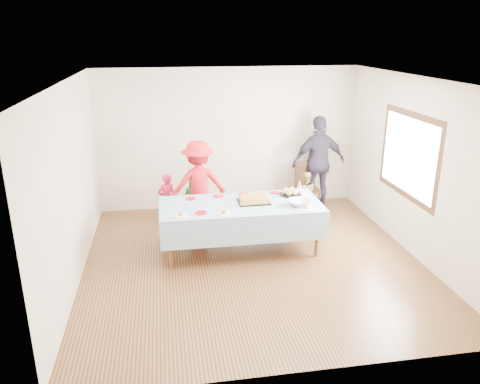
# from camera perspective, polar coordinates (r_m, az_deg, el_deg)

# --- Properties ---
(ground) EXTENTS (5.00, 5.00, 0.00)m
(ground) POSITION_cam_1_polar(r_m,az_deg,el_deg) (7.20, 1.55, -8.39)
(ground) COLOR #412612
(ground) RESTS_ON ground
(room_walls) EXTENTS (5.04, 5.04, 2.72)m
(room_walls) POSITION_cam_1_polar(r_m,az_deg,el_deg) (6.59, 2.14, 5.48)
(room_walls) COLOR #BFB59C
(room_walls) RESTS_ON ground
(party_table) EXTENTS (2.50, 1.10, 0.78)m
(party_table) POSITION_cam_1_polar(r_m,az_deg,el_deg) (7.27, 0.09, -1.85)
(party_table) COLOR brown
(party_table) RESTS_ON ground
(birthday_cake) EXTENTS (0.50, 0.38, 0.09)m
(birthday_cake) POSITION_cam_1_polar(r_m,az_deg,el_deg) (7.31, 1.67, -0.93)
(birthday_cake) COLOR black
(birthday_cake) RESTS_ON party_table
(rolls_tray) EXTENTS (0.36, 0.36, 0.11)m
(rolls_tray) POSITION_cam_1_polar(r_m,az_deg,el_deg) (7.67, 6.15, -0.04)
(rolls_tray) COLOR black
(rolls_tray) RESTS_ON party_table
(punch_bowl) EXTENTS (0.34, 0.34, 0.08)m
(punch_bowl) POSITION_cam_1_polar(r_m,az_deg,el_deg) (7.24, 7.28, -1.28)
(punch_bowl) COLOR silver
(punch_bowl) RESTS_ON party_table
(party_hat) EXTENTS (0.11, 0.11, 0.19)m
(party_hat) POSITION_cam_1_polar(r_m,az_deg,el_deg) (7.87, 7.24, 0.80)
(party_hat) COLOR silver
(party_hat) RESTS_ON party_table
(fork_pile) EXTENTS (0.24, 0.18, 0.07)m
(fork_pile) POSITION_cam_1_polar(r_m,az_deg,el_deg) (7.20, 5.70, -1.40)
(fork_pile) COLOR white
(fork_pile) RESTS_ON party_table
(plate_red_far_a) EXTENTS (0.17, 0.17, 0.01)m
(plate_red_far_a) POSITION_cam_1_polar(r_m,az_deg,el_deg) (7.49, -6.04, -0.82)
(plate_red_far_a) COLOR red
(plate_red_far_a) RESTS_ON party_table
(plate_red_far_b) EXTENTS (0.18, 0.18, 0.01)m
(plate_red_far_b) POSITION_cam_1_polar(r_m,az_deg,el_deg) (7.58, -2.59, -0.49)
(plate_red_far_b) COLOR red
(plate_red_far_b) RESTS_ON party_table
(plate_red_far_c) EXTENTS (0.16, 0.16, 0.01)m
(plate_red_far_c) POSITION_cam_1_polar(r_m,az_deg,el_deg) (7.69, 0.42, -0.18)
(plate_red_far_c) COLOR red
(plate_red_far_c) RESTS_ON party_table
(plate_red_far_d) EXTENTS (0.16, 0.16, 0.01)m
(plate_red_far_d) POSITION_cam_1_polar(r_m,az_deg,el_deg) (7.75, 4.23, -0.07)
(plate_red_far_d) COLOR red
(plate_red_far_d) RESTS_ON party_table
(plate_red_near) EXTENTS (0.18, 0.18, 0.01)m
(plate_red_near) POSITION_cam_1_polar(r_m,az_deg,el_deg) (6.90, -4.79, -2.53)
(plate_red_near) COLOR red
(plate_red_near) RESTS_ON party_table
(plate_white_left) EXTENTS (0.21, 0.21, 0.01)m
(plate_white_left) POSITION_cam_1_polar(r_m,az_deg,el_deg) (6.82, -7.28, -2.90)
(plate_white_left) COLOR white
(plate_white_left) RESTS_ON party_table
(plate_white_mid) EXTENTS (0.20, 0.20, 0.01)m
(plate_white_mid) POSITION_cam_1_polar(r_m,az_deg,el_deg) (6.84, -2.02, -2.68)
(plate_white_mid) COLOR white
(plate_white_mid) RESTS_ON party_table
(plate_white_right) EXTENTS (0.23, 0.23, 0.01)m
(plate_white_right) POSITION_cam_1_polar(r_m,az_deg,el_deg) (7.10, 7.95, -2.03)
(plate_white_right) COLOR white
(plate_white_right) RESTS_ON party_table
(dining_chair) EXTENTS (0.42, 0.42, 0.93)m
(dining_chair) POSITION_cam_1_polar(r_m,az_deg,el_deg) (9.12, 8.12, 0.95)
(dining_chair) COLOR black
(dining_chair) RESTS_ON ground
(toddler_left) EXTENTS (0.39, 0.33, 0.92)m
(toddler_left) POSITION_cam_1_polar(r_m,az_deg,el_deg) (8.50, -8.89, -0.82)
(toddler_left) COLOR #DB1B48
(toddler_left) RESTS_ON ground
(toddler_mid) EXTENTS (0.49, 0.38, 0.87)m
(toddler_mid) POSITION_cam_1_polar(r_m,az_deg,el_deg) (8.55, -5.55, -0.75)
(toddler_mid) COLOR #287A41
(toddler_mid) RESTS_ON ground
(toddler_right) EXTENTS (0.43, 0.35, 0.85)m
(toddler_right) POSITION_cam_1_polar(r_m,az_deg,el_deg) (8.87, 7.92, -0.21)
(toddler_right) COLOR tan
(toddler_right) RESTS_ON ground
(adult_left) EXTENTS (1.05, 0.66, 1.55)m
(adult_left) POSITION_cam_1_polar(r_m,az_deg,el_deg) (8.22, -5.07, 0.96)
(adult_left) COLOR red
(adult_left) RESTS_ON ground
(adult_right) EXTENTS (1.10, 0.54, 1.82)m
(adult_right) POSITION_cam_1_polar(r_m,az_deg,el_deg) (9.20, 9.56, 3.56)
(adult_right) COLOR #322B3C
(adult_right) RESTS_ON ground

